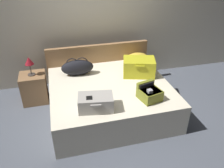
# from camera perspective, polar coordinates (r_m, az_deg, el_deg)

# --- Properties ---
(ground_plane) EXTENTS (12.00, 12.00, 0.00)m
(ground_plane) POSITION_cam_1_polar(r_m,az_deg,el_deg) (3.73, 1.05, -10.07)
(ground_plane) COLOR #4C515B
(back_wall) EXTENTS (8.00, 0.10, 2.60)m
(back_wall) POSITION_cam_1_polar(r_m,az_deg,el_deg) (4.58, -4.54, 16.24)
(back_wall) COLOR beige
(back_wall) RESTS_ON ground
(bed) EXTENTS (1.94, 1.76, 0.51)m
(bed) POSITION_cam_1_polar(r_m,az_deg,el_deg) (3.89, -0.49, -3.51)
(bed) COLOR beige
(bed) RESTS_ON ground
(headboard) EXTENTS (1.98, 0.08, 0.86)m
(headboard) POSITION_cam_1_polar(r_m,az_deg,el_deg) (4.58, -3.34, 4.67)
(headboard) COLOR olive
(headboard) RESTS_ON ground
(hard_case_large) EXTENTS (0.62, 0.50, 0.30)m
(hard_case_large) POSITION_cam_1_polar(r_m,az_deg,el_deg) (4.03, 6.70, 4.32)
(hard_case_large) COLOR gold
(hard_case_large) RESTS_ON bed
(hard_case_medium) EXTENTS (0.52, 0.37, 0.21)m
(hard_case_medium) POSITION_cam_1_polar(r_m,az_deg,el_deg) (3.17, -4.10, -4.58)
(hard_case_medium) COLOR gray
(hard_case_medium) RESTS_ON bed
(hard_case_small) EXTENTS (0.35, 0.36, 0.24)m
(hard_case_small) POSITION_cam_1_polar(r_m,az_deg,el_deg) (3.41, 9.35, -2.32)
(hard_case_small) COLOR olive
(hard_case_small) RESTS_ON bed
(duffel_bag) EXTENTS (0.57, 0.23, 0.32)m
(duffel_bag) POSITION_cam_1_polar(r_m,az_deg,el_deg) (4.05, -8.61, 4.12)
(duffel_bag) COLOR black
(duffel_bag) RESTS_ON bed
(pillow_near_headboard) EXTENTS (0.52, 0.39, 0.20)m
(pillow_near_headboard) POSITION_cam_1_polar(r_m,az_deg,el_deg) (4.48, 6.16, 6.36)
(pillow_near_headboard) COLOR gold
(pillow_near_headboard) RESTS_ON bed
(nightstand) EXTENTS (0.44, 0.40, 0.54)m
(nightstand) POSITION_cam_1_polar(r_m,az_deg,el_deg) (4.36, -18.77, -0.94)
(nightstand) COLOR olive
(nightstand) RESTS_ON ground
(table_lamp) EXTENTS (0.15, 0.15, 0.34)m
(table_lamp) POSITION_cam_1_polar(r_m,az_deg,el_deg) (4.12, -19.95, 5.18)
(table_lamp) COLOR #3F3833
(table_lamp) RESTS_ON nightstand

